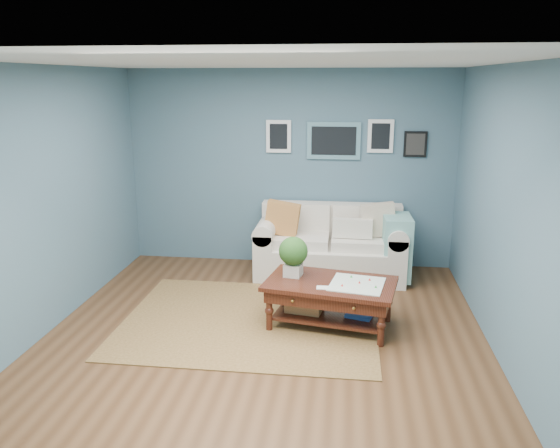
# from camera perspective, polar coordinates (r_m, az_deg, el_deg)

# --- Properties ---
(room_shell) EXTENTS (5.00, 5.02, 2.70)m
(room_shell) POSITION_cam_1_polar(r_m,az_deg,el_deg) (5.21, -1.65, 1.64)
(room_shell) COLOR brown
(room_shell) RESTS_ON ground
(area_rug) EXTENTS (2.73, 2.18, 0.01)m
(area_rug) POSITION_cam_1_polar(r_m,az_deg,el_deg) (6.06, -3.14, -10.01)
(area_rug) COLOR brown
(area_rug) RESTS_ON ground
(loveseat) EXTENTS (2.00, 0.91, 1.03)m
(loveseat) POSITION_cam_1_polar(r_m,az_deg,el_deg) (7.30, 5.96, -2.19)
(loveseat) COLOR white
(loveseat) RESTS_ON ground
(coffee_table) EXTENTS (1.45, 1.00, 0.94)m
(coffee_table) POSITION_cam_1_polar(r_m,az_deg,el_deg) (5.82, 4.61, -6.71)
(coffee_table) COLOR black
(coffee_table) RESTS_ON ground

